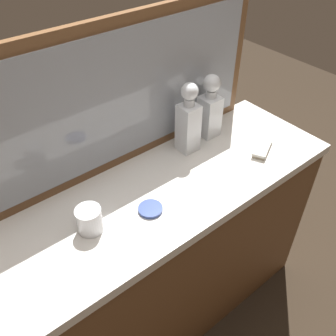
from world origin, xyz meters
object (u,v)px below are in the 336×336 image
at_px(silver_brush_left, 262,147).
at_px(porcelain_dish, 150,209).
at_px(crystal_tumbler_left, 90,221).
at_px(crystal_decanter_front, 209,112).
at_px(crystal_decanter_far_left, 188,124).

height_order(silver_brush_left, porcelain_dish, silver_brush_left).
bearing_deg(silver_brush_left, porcelain_dish, 178.22).
bearing_deg(silver_brush_left, crystal_tumbler_left, 174.60).
height_order(crystal_decanter_front, crystal_decanter_far_left, crystal_decanter_far_left).
height_order(crystal_decanter_far_left, silver_brush_left, crystal_decanter_far_left).
xyz_separation_m(crystal_decanter_far_left, porcelain_dish, (-0.32, -0.18, -0.11)).
xyz_separation_m(crystal_decanter_far_left, crystal_tumbler_left, (-0.52, -0.13, -0.08)).
distance_m(crystal_decanter_far_left, porcelain_dish, 0.39).
bearing_deg(silver_brush_left, crystal_decanter_far_left, 139.47).
distance_m(crystal_decanter_front, crystal_tumbler_left, 0.68).
height_order(crystal_tumbler_left, porcelain_dish, crystal_tumbler_left).
xyz_separation_m(crystal_tumbler_left, silver_brush_left, (0.75, -0.07, -0.03)).
xyz_separation_m(crystal_decanter_front, porcelain_dish, (-0.46, -0.20, -0.10)).
bearing_deg(porcelain_dish, crystal_tumbler_left, 164.71).
xyz_separation_m(crystal_decanter_front, crystal_decanter_far_left, (-0.14, -0.02, 0.01)).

